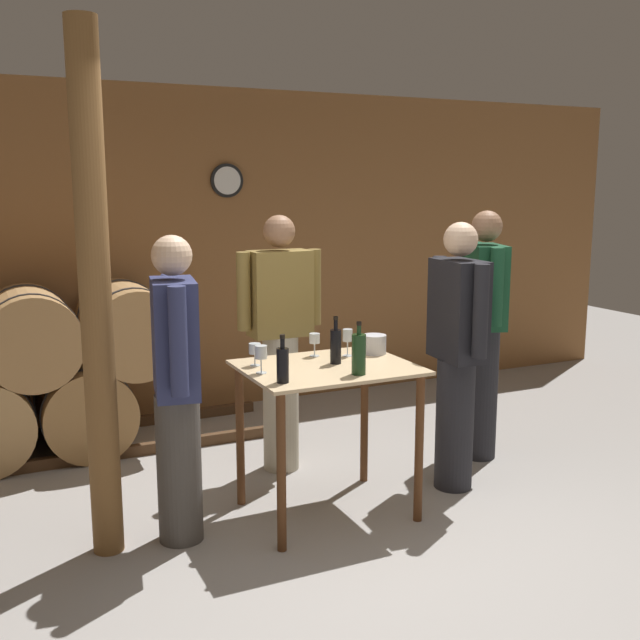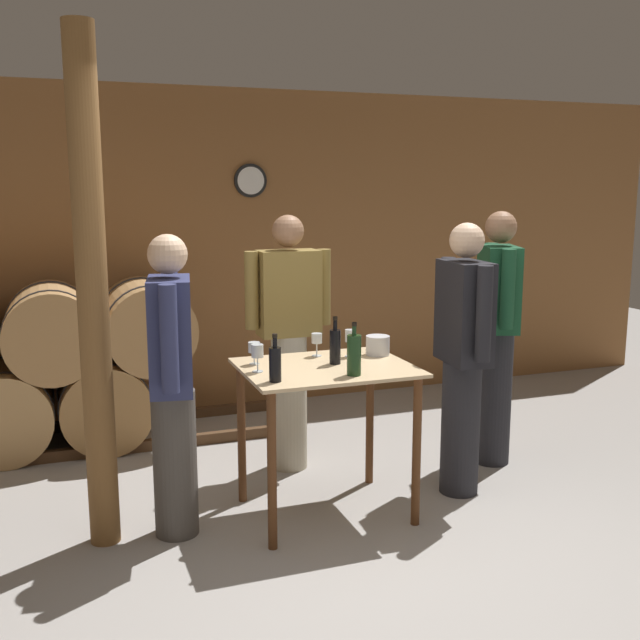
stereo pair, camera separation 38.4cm
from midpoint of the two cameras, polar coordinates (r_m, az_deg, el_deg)
ground_plane at (r=4.15m, az=2.64°, el=-17.15°), size 14.00×14.00×0.00m
back_wall at (r=6.44m, az=-9.52°, el=5.15°), size 8.40×0.08×2.70m
barrel_rack at (r=5.73m, az=-24.60°, el=-4.04°), size 4.20×0.83×1.21m
tasting_table at (r=4.33m, az=-1.99°, el=-5.78°), size 0.97×0.77×0.89m
wooden_post at (r=3.95m, az=-19.43°, el=1.50°), size 0.16×0.16×2.70m
wine_bottle_far_left at (r=3.92m, az=-5.68°, el=-3.37°), size 0.07×0.07×0.26m
wine_bottle_left at (r=4.31m, az=-1.35°, el=-1.94°), size 0.06×0.06×0.28m
wine_bottle_center at (r=4.06m, az=0.27°, el=-2.59°), size 0.08×0.08×0.29m
wine_glass_near_left at (r=4.12m, az=-7.19°, el=-2.54°), size 0.07×0.07×0.16m
wine_glass_near_center at (r=4.30m, az=-7.55°, el=-2.26°), size 0.07×0.07×0.13m
wine_glass_near_right at (r=4.50m, az=-2.87°, el=-1.51°), size 0.06×0.06×0.14m
wine_glass_far_side at (r=4.49m, az=-0.33°, el=-1.29°), size 0.06×0.06×0.17m
ice_bucket at (r=4.57m, az=1.77°, el=-1.89°), size 0.14×0.14×0.12m
person_host at (r=4.06m, az=-13.59°, el=-4.78°), size 0.29×0.58×1.66m
person_visitor_with_scarf at (r=4.69m, az=8.11°, el=-2.35°), size 0.25×0.59×1.69m
person_visitor_bearded at (r=4.98m, az=-5.27°, el=-1.36°), size 0.59×0.24×1.72m
person_visitor_near_door at (r=5.26m, az=10.27°, el=-0.73°), size 0.34×0.56×1.74m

